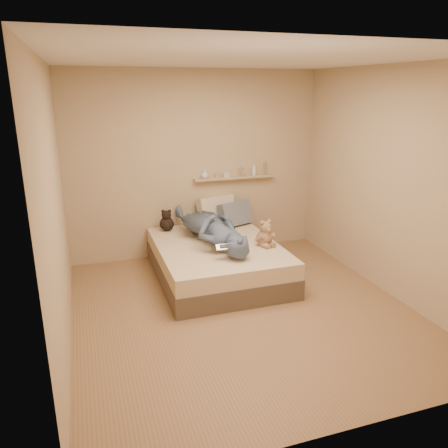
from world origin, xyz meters
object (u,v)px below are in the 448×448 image
object	(u,v)px
teddy_bear	(265,235)
wall_shelf	(234,178)
bed	(217,261)
pillow_cream	(217,211)
pillow_grey	(235,214)
person	(211,227)
dark_plush	(167,222)
game_console	(224,247)

from	to	relation	value
teddy_bear	wall_shelf	bearing A→B (deg)	90.38
bed	pillow_cream	bearing A→B (deg)	73.00
pillow_grey	teddy_bear	bearing A→B (deg)	-86.02
pillow_cream	person	world-z (taller)	pillow_cream
dark_plush	pillow_cream	bearing A→B (deg)	6.95
pillow_cream	wall_shelf	xyz separation A→B (m)	(0.30, 0.08, 0.45)
bed	game_console	bearing A→B (deg)	-99.32
teddy_bear	person	bearing A→B (deg)	150.17
pillow_grey	wall_shelf	world-z (taller)	wall_shelf
game_console	teddy_bear	world-z (taller)	teddy_bear
teddy_bear	dark_plush	world-z (taller)	teddy_bear
game_console	teddy_bear	bearing A→B (deg)	24.56
bed	dark_plush	xyz separation A→B (m)	(-0.50, 0.74, 0.36)
game_console	teddy_bear	size ratio (longest dim) A/B	0.54
teddy_bear	bed	bearing A→B (deg)	157.34
teddy_bear	pillow_cream	bearing A→B (deg)	105.95
pillow_grey	wall_shelf	xyz separation A→B (m)	(0.06, 0.22, 0.48)
pillow_cream	person	xyz separation A→B (m)	(-0.30, -0.72, -0.01)
pillow_cream	pillow_grey	size ratio (longest dim) A/B	1.10
teddy_bear	person	distance (m)	0.69
game_console	wall_shelf	xyz separation A→B (m)	(0.64, 1.44, 0.49)
teddy_bear	dark_plush	bearing A→B (deg)	137.32
person	game_console	bearing A→B (deg)	77.66
game_console	pillow_cream	size ratio (longest dim) A/B	0.33
bed	dark_plush	bearing A→B (deg)	123.87
dark_plush	wall_shelf	distance (m)	1.18
game_console	teddy_bear	xyz separation A→B (m)	(0.64, 0.29, -0.02)
person	pillow_cream	bearing A→B (deg)	-120.65
dark_plush	pillow_cream	world-z (taller)	pillow_cream
game_console	pillow_cream	xyz separation A→B (m)	(0.34, 1.36, 0.04)
game_console	teddy_bear	distance (m)	0.71
bed	game_console	world-z (taller)	game_console
teddy_bear	wall_shelf	size ratio (longest dim) A/B	0.28
pillow_cream	bed	bearing A→B (deg)	-107.00
game_console	person	size ratio (longest dim) A/B	0.11
game_console	wall_shelf	distance (m)	1.65
person	pillow_grey	bearing A→B (deg)	-141.04
wall_shelf	pillow_grey	bearing A→B (deg)	-104.51
game_console	dark_plush	distance (m)	1.33
pillow_grey	pillow_cream	bearing A→B (deg)	149.70
pillow_cream	wall_shelf	size ratio (longest dim) A/B	0.46
bed	wall_shelf	distance (m)	1.38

